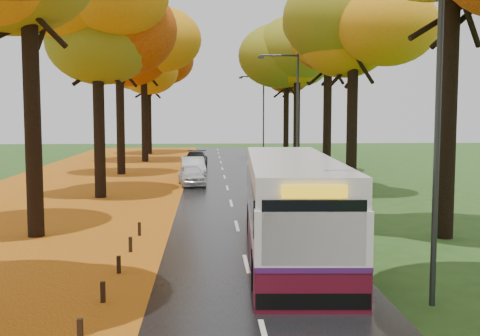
{
  "coord_description": "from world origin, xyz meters",
  "views": [
    {
      "loc": [
        -1.14,
        -5.74,
        4.63
      ],
      "look_at": [
        0.0,
        15.62,
        2.6
      ],
      "focal_mm": 45.0,
      "sensor_mm": 36.0,
      "label": 1
    }
  ],
  "objects": [
    {
      "name": "road",
      "position": [
        0.0,
        25.0,
        0.02
      ],
      "size": [
        6.5,
        90.0,
        0.04
      ],
      "primitive_type": "cube",
      "color": "black",
      "rests_on": "ground"
    },
    {
      "name": "centre_line",
      "position": [
        0.0,
        25.0,
        0.04
      ],
      "size": [
        0.12,
        90.0,
        0.01
      ],
      "primitive_type": "cube",
      "color": "silver",
      "rests_on": "road"
    },
    {
      "name": "leaf_verge",
      "position": [
        -9.0,
        25.0,
        0.01
      ],
      "size": [
        12.0,
        90.0,
        0.02
      ],
      "primitive_type": "cube",
      "color": "maroon",
      "rests_on": "ground"
    },
    {
      "name": "leaf_drift",
      "position": [
        -3.05,
        25.0,
        0.04
      ],
      "size": [
        0.9,
        90.0,
        0.01
      ],
      "primitive_type": "cube",
      "color": "orange",
      "rests_on": "road"
    },
    {
      "name": "trees_left",
      "position": [
        -7.18,
        27.06,
        9.53
      ],
      "size": [
        9.2,
        74.0,
        13.88
      ],
      "color": "black",
      "rests_on": "ground"
    },
    {
      "name": "trees_right",
      "position": [
        7.19,
        26.91,
        9.69
      ],
      "size": [
        9.3,
        74.2,
        13.96
      ],
      "color": "black",
      "rests_on": "ground"
    },
    {
      "name": "streetlamp_near",
      "position": [
        3.95,
        8.0,
        4.71
      ],
      "size": [
        2.45,
        0.18,
        8.0
      ],
      "color": "#333538",
      "rests_on": "ground"
    },
    {
      "name": "streetlamp_mid",
      "position": [
        3.95,
        30.0,
        4.71
      ],
      "size": [
        2.45,
        0.18,
        8.0
      ],
      "color": "#333538",
      "rests_on": "ground"
    },
    {
      "name": "streetlamp_far",
      "position": [
        3.95,
        52.0,
        4.71
      ],
      "size": [
        2.45,
        0.18,
        8.0
      ],
      "color": "#333538",
      "rests_on": "ground"
    },
    {
      "name": "bus",
      "position": [
        1.52,
        13.24,
        1.66
      ],
      "size": [
        3.29,
        11.9,
        3.1
      ],
      "rotation": [
        0.0,
        0.0,
        -0.05
      ],
      "color": "#530C1C",
      "rests_on": "road"
    },
    {
      "name": "car_white",
      "position": [
        -2.16,
        31.35,
        0.67
      ],
      "size": [
        1.95,
        3.88,
        1.27
      ],
      "primitive_type": "imported",
      "rotation": [
        0.0,
        0.0,
        0.13
      ],
      "color": "silver",
      "rests_on": "road"
    },
    {
      "name": "car_silver",
      "position": [
        -2.18,
        35.12,
        0.77
      ],
      "size": [
        1.93,
        4.53,
        1.45
      ],
      "primitive_type": "imported",
      "rotation": [
        0.0,
        0.0,
        0.09
      ],
      "color": "#ACAEB4",
      "rests_on": "road"
    },
    {
      "name": "car_dark",
      "position": [
        -2.15,
        43.17,
        0.7
      ],
      "size": [
        1.99,
        4.63,
        1.33
      ],
      "primitive_type": "imported",
      "rotation": [
        0.0,
        0.0,
        -0.03
      ],
      "color": "black",
      "rests_on": "road"
    }
  ]
}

